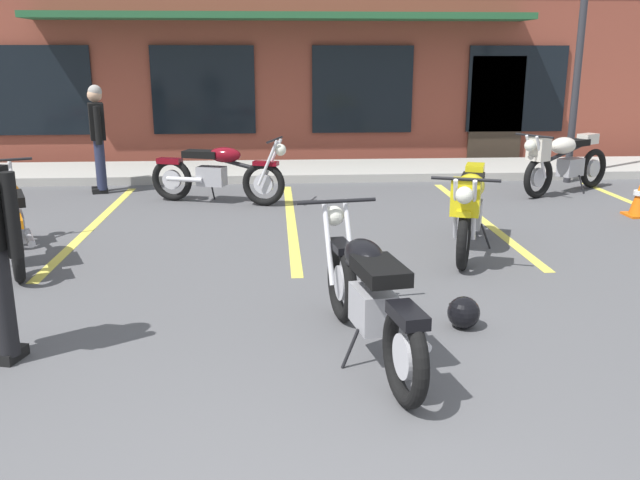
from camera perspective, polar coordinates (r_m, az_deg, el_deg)
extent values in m
plane|color=#515154|center=(5.86, -1.61, -5.80)|extent=(80.00, 80.00, 0.00)
cube|color=#A8A59E|center=(12.47, -2.89, 5.83)|extent=(22.00, 1.80, 0.14)
cube|color=brown|center=(16.55, -3.26, 14.19)|extent=(15.72, 5.55, 3.62)
cube|color=black|center=(14.47, -22.51, 11.52)|extent=(2.01, 0.06, 1.70)
cube|color=black|center=(13.82, -9.77, 12.31)|extent=(2.01, 0.06, 1.70)
cube|color=black|center=(13.86, 3.58, 12.51)|extent=(2.01, 0.06, 1.70)
cube|color=black|center=(14.60, 16.20, 12.09)|extent=(2.01, 0.06, 1.70)
cube|color=#33281E|center=(14.50, 14.59, 10.59)|extent=(1.10, 0.06, 2.10)
cube|color=#235933|center=(13.34, -3.14, 18.28)|extent=(9.43, 0.90, 0.12)
cube|color=#DBCC4C|center=(9.25, -18.37, 1.32)|extent=(0.12, 4.80, 0.01)
cube|color=#DBCC4C|center=(8.95, -2.45, 1.65)|extent=(0.12, 4.80, 0.01)
cube|color=#DBCC4C|center=(9.36, 13.28, 1.85)|extent=(0.12, 4.80, 0.01)
torus|color=black|center=(4.25, 7.14, -9.69)|extent=(0.21, 0.65, 0.64)
cylinder|color=#B7B7BC|center=(4.25, 7.14, -9.69)|extent=(0.11, 0.29, 0.29)
torus|color=black|center=(5.52, 1.85, -3.61)|extent=(0.21, 0.65, 0.64)
cylinder|color=#B7B7BC|center=(5.52, 1.85, -3.61)|extent=(0.11, 0.29, 0.29)
cylinder|color=silver|center=(5.50, 0.70, -0.20)|extent=(0.10, 0.33, 0.66)
cylinder|color=silver|center=(5.55, 2.50, -0.09)|extent=(0.10, 0.33, 0.66)
cylinder|color=black|center=(5.52, 1.41, 3.28)|extent=(0.66, 0.15, 0.03)
sphere|color=silver|center=(5.63, 1.18, 2.04)|extent=(0.20, 0.20, 0.17)
cube|color=black|center=(5.47, 1.77, -0.51)|extent=(0.20, 0.38, 0.06)
cube|color=#9E9EA3|center=(4.78, 4.45, -5.71)|extent=(0.31, 0.44, 0.28)
cylinder|color=silver|center=(4.51, 7.61, -7.63)|extent=(0.16, 0.55, 0.07)
cylinder|color=black|center=(4.88, 3.78, -2.26)|extent=(0.22, 0.94, 0.26)
ellipsoid|color=black|center=(4.87, 3.72, -1.30)|extent=(0.34, 0.52, 0.22)
cube|color=black|center=(4.55, 5.08, -2.55)|extent=(0.37, 0.56, 0.10)
cube|color=black|center=(4.13, 7.37, -6.27)|extent=(0.22, 0.38, 0.08)
cylinder|color=black|center=(4.77, 2.57, -9.12)|extent=(0.14, 0.05, 0.29)
torus|color=black|center=(12.03, 21.99, 5.61)|extent=(0.60, 0.42, 0.64)
cylinder|color=#B7B7BC|center=(12.03, 21.99, 5.61)|extent=(0.28, 0.20, 0.29)
torus|color=black|center=(10.85, 17.88, 5.04)|extent=(0.60, 0.42, 0.64)
cylinder|color=#B7B7BC|center=(10.85, 17.88, 5.04)|extent=(0.28, 0.20, 0.29)
cylinder|color=silver|center=(10.67, 18.08, 6.61)|extent=(0.30, 0.21, 0.66)
cylinder|color=silver|center=(10.78, 17.31, 6.75)|extent=(0.30, 0.21, 0.66)
cylinder|color=black|center=(10.62, 17.57, 8.36)|extent=(0.38, 0.58, 0.03)
sphere|color=silver|center=(10.58, 17.25, 7.59)|extent=(0.23, 0.23, 0.17)
cube|color=beige|center=(10.78, 17.88, 6.59)|extent=(0.38, 0.31, 0.06)
cube|color=#9E9EA3|center=(11.49, 20.30, 5.77)|extent=(0.47, 0.42, 0.28)
cylinder|color=silver|center=(11.88, 20.74, 5.81)|extent=(0.50, 0.35, 0.07)
cylinder|color=black|center=(11.29, 19.84, 6.89)|extent=(0.83, 0.55, 0.26)
ellipsoid|color=beige|center=(11.24, 19.78, 7.49)|extent=(0.60, 0.53, 0.26)
cube|color=beige|center=(10.75, 17.91, 7.33)|extent=(0.35, 0.36, 0.36)
cube|color=black|center=(11.52, 20.76, 7.66)|extent=(0.47, 0.42, 0.10)
cube|color=beige|center=(11.77, 21.60, 7.92)|extent=(0.38, 0.34, 0.16)
cylinder|color=black|center=(11.49, 21.12, 4.37)|extent=(0.09, 0.13, 0.29)
torus|color=black|center=(7.06, -24.16, -0.77)|extent=(0.34, 0.63, 0.64)
cylinder|color=#B7B7BC|center=(7.06, -24.16, -0.77)|extent=(0.17, 0.29, 0.29)
torus|color=black|center=(8.46, -24.73, 1.65)|extent=(0.34, 0.63, 0.64)
cylinder|color=#B7B7BC|center=(8.46, -24.73, 1.65)|extent=(0.17, 0.29, 0.29)
cylinder|color=silver|center=(8.50, -24.40, 3.95)|extent=(0.17, 0.32, 0.66)
cylinder|color=black|center=(8.53, -25.27, 6.08)|extent=(0.62, 0.29, 0.03)
sphere|color=silver|center=(8.63, -25.18, 5.23)|extent=(0.22, 0.22, 0.17)
cube|color=orange|center=(8.44, -24.97, 3.68)|extent=(0.27, 0.39, 0.06)
cube|color=#9E9EA3|center=(7.66, -24.51, 0.99)|extent=(0.38, 0.46, 0.28)
cylinder|color=silver|center=(7.32, -23.23, 0.19)|extent=(0.28, 0.53, 0.07)
cylinder|color=black|center=(7.81, -24.78, 3.02)|extent=(0.42, 0.89, 0.26)
ellipsoid|color=orange|center=(7.81, -24.85, 3.62)|extent=(0.43, 0.54, 0.22)
cube|color=black|center=(7.46, -24.72, 3.14)|extent=(0.46, 0.59, 0.10)
cube|color=orange|center=(6.97, -24.40, 1.40)|extent=(0.29, 0.39, 0.08)
torus|color=black|center=(10.37, -12.34, 4.98)|extent=(0.64, 0.29, 0.64)
cylinder|color=#B7B7BC|center=(10.37, -12.34, 4.98)|extent=(0.29, 0.15, 0.29)
torus|color=black|center=(9.82, -4.77, 4.72)|extent=(0.64, 0.29, 0.64)
cylinder|color=#B7B7BC|center=(9.82, -4.77, 4.72)|extent=(0.29, 0.15, 0.29)
cylinder|color=silver|center=(9.82, -4.08, 6.62)|extent=(0.32, 0.14, 0.66)
cylinder|color=silver|center=(9.65, -4.42, 6.47)|extent=(0.32, 0.14, 0.66)
cylinder|color=black|center=(9.67, -3.83, 8.41)|extent=(0.24, 0.64, 0.03)
sphere|color=silver|center=(9.66, -3.36, 7.58)|extent=(0.21, 0.21, 0.17)
cube|color=maroon|center=(9.76, -4.58, 6.44)|extent=(0.39, 0.25, 0.06)
cube|color=#9E9EA3|center=(10.09, -9.10, 5.33)|extent=(0.45, 0.35, 0.28)
cylinder|color=silver|center=(10.13, -11.33, 5.02)|extent=(0.54, 0.24, 0.07)
cylinder|color=black|center=(9.98, -8.09, 6.65)|extent=(0.91, 0.35, 0.26)
ellipsoid|color=maroon|center=(9.96, -8.00, 7.10)|extent=(0.54, 0.40, 0.22)
cube|color=black|center=(10.10, -9.91, 7.14)|extent=(0.58, 0.43, 0.10)
cube|color=maroon|center=(10.34, -12.53, 6.51)|extent=(0.39, 0.26, 0.08)
cylinder|color=black|center=(10.33, -9.00, 4.09)|extent=(0.06, 0.14, 0.29)
torus|color=black|center=(8.37, 12.80, 2.55)|extent=(0.31, 0.64, 0.64)
cylinder|color=#B7B7BC|center=(8.37, 12.80, 2.55)|extent=(0.16, 0.29, 0.29)
torus|color=black|center=(6.97, 11.99, 0.08)|extent=(0.31, 0.64, 0.64)
cylinder|color=#B7B7BC|center=(6.97, 11.99, 0.08)|extent=(0.16, 0.29, 0.29)
cylinder|color=silver|center=(6.80, 12.82, 2.41)|extent=(0.15, 0.32, 0.66)
cylinder|color=silver|center=(6.81, 11.31, 2.52)|extent=(0.15, 0.32, 0.66)
cylinder|color=black|center=(6.66, 12.16, 5.01)|extent=(0.63, 0.26, 0.03)
sphere|color=silver|center=(6.61, 12.04, 3.70)|extent=(0.22, 0.22, 0.17)
cube|color=yellow|center=(6.86, 12.10, 2.41)|extent=(0.26, 0.39, 0.06)
cube|color=#9E9EA3|center=(7.73, 12.51, 2.14)|extent=(0.36, 0.46, 0.28)
cylinder|color=silver|center=(8.11, 11.70, 2.50)|extent=(0.26, 0.54, 0.07)
cylinder|color=black|center=(7.48, 12.50, 3.60)|extent=(0.38, 0.90, 0.26)
ellipsoid|color=yellow|center=(7.42, 12.53, 4.44)|extent=(0.46, 0.59, 0.26)
cube|color=yellow|center=(6.83, 12.16, 3.54)|extent=(0.35, 0.32, 0.36)
cube|color=black|center=(7.75, 12.73, 5.03)|extent=(0.36, 0.46, 0.10)
cube|color=yellow|center=(8.04, 12.89, 5.67)|extent=(0.30, 0.37, 0.16)
cylinder|color=black|center=(7.85, 13.75, 0.30)|extent=(0.13, 0.07, 0.29)
cube|color=black|center=(11.26, -17.99, 3.93)|extent=(0.26, 0.16, 0.08)
cube|color=black|center=(11.46, -18.04, 4.11)|extent=(0.26, 0.16, 0.08)
cylinder|color=#232842|center=(11.20, -17.96, 6.06)|extent=(0.19, 0.19, 0.80)
cylinder|color=#232842|center=(11.39, -18.01, 6.20)|extent=(0.19, 0.19, 0.80)
cube|color=black|center=(11.22, -18.26, 9.45)|extent=(0.32, 0.43, 0.56)
cylinder|color=black|center=(10.97, -18.18, 9.14)|extent=(0.12, 0.12, 0.58)
cylinder|color=black|center=(11.47, -18.31, 9.36)|extent=(0.12, 0.12, 0.58)
sphere|color=tan|center=(11.19, -18.44, 11.49)|extent=(0.27, 0.27, 0.22)
sphere|color=gray|center=(11.19, -18.41, 11.75)|extent=(0.26, 0.26, 0.21)
cube|color=black|center=(5.38, -24.36, -8.78)|extent=(0.16, 0.26, 0.08)
cylinder|color=black|center=(5.20, -25.12, -4.70)|extent=(0.18, 0.18, 0.80)
cylinder|color=black|center=(4.95, -24.50, 1.91)|extent=(0.12, 0.12, 0.58)
sphere|color=black|center=(5.54, 11.98, -5.99)|extent=(0.26, 0.26, 0.26)
cube|color=black|center=(5.63, 11.70, -5.67)|extent=(0.18, 0.03, 0.09)
cube|color=orange|center=(10.17, 25.18, 1.92)|extent=(0.34, 0.34, 0.03)
cylinder|color=#2D2D33|center=(12.29, 21.20, 16.92)|extent=(0.12, 0.12, 5.35)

